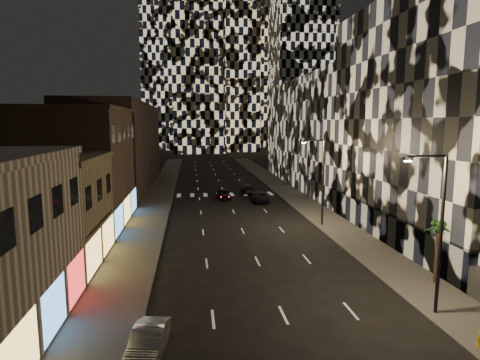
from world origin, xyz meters
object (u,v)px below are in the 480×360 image
object	(u,v)px
palm_tree	(438,231)
car_silver_parked	(148,343)
streetlight_near	(438,223)
car_dark_midlane	(224,194)
car_dark_oncoming	(247,189)
car_dark_rightlane	(260,197)
streetlight_far	(321,176)

from	to	relation	value
palm_tree	car_silver_parked	bearing A→B (deg)	-160.89
streetlight_near	car_dark_midlane	xyz separation A→B (m)	(-8.85, 36.46, -4.62)
car_silver_parked	car_dark_midlane	bearing A→B (deg)	87.34
car_dark_midlane	car_dark_oncoming	distance (m)	5.71
car_dark_rightlane	streetlight_far	bearing A→B (deg)	-67.88
streetlight_far	car_dark_oncoming	bearing A→B (deg)	103.30
palm_tree	car_dark_midlane	bearing A→B (deg)	109.91
streetlight_near	streetlight_far	world-z (taller)	same
car_dark_midlane	car_dark_oncoming	xyz separation A→B (m)	(4.00, 4.07, -0.05)
car_silver_parked	streetlight_near	bearing A→B (deg)	15.45
car_silver_parked	palm_tree	xyz separation A→B (m)	(18.42, 6.38, 2.98)
car_dark_oncoming	palm_tree	xyz separation A→B (m)	(7.72, -36.42, 2.98)
streetlight_near	palm_tree	size ratio (longest dim) A/B	2.11
streetlight_far	palm_tree	size ratio (longest dim) A/B	2.11
streetlight_near	car_dark_oncoming	size ratio (longest dim) A/B	1.90
car_dark_midlane	palm_tree	bearing A→B (deg)	-74.30
car_dark_oncoming	car_dark_rightlane	distance (m)	7.04
streetlight_near	car_dark_midlane	distance (m)	37.81
streetlight_far	car_dark_oncoming	xyz separation A→B (m)	(-4.85, 20.54, -4.67)
streetlight_near	car_silver_parked	size ratio (longest dim) A/B	2.16
streetlight_near	palm_tree	xyz separation A→B (m)	(2.86, 4.11, -1.69)
car_silver_parked	car_dark_rightlane	xyz separation A→B (m)	(11.51, 35.81, -0.02)
car_dark_rightlane	car_dark_oncoming	bearing A→B (deg)	102.13
car_dark_oncoming	palm_tree	size ratio (longest dim) A/B	1.11
car_dark_rightlane	palm_tree	xyz separation A→B (m)	(6.90, -29.43, 3.00)
streetlight_near	palm_tree	bearing A→B (deg)	55.18
car_dark_midlane	palm_tree	world-z (taller)	palm_tree
streetlight_far	car_dark_rightlane	world-z (taller)	streetlight_far
car_dark_midlane	car_dark_oncoming	bearing A→B (deg)	41.31
car_dark_oncoming	car_dark_rightlane	world-z (taller)	car_dark_oncoming
streetlight_far	car_dark_oncoming	size ratio (longest dim) A/B	1.90
palm_tree	streetlight_near	bearing A→B (deg)	-124.82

